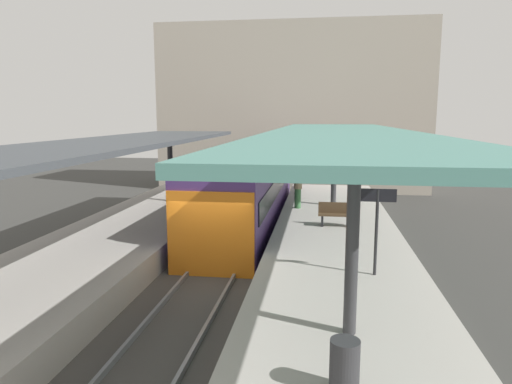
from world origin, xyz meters
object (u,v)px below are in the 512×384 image
(commuter_train, at_px, (249,189))
(platform_sign, at_px, (377,212))
(platform_bench, at_px, (338,214))
(litter_bin, at_px, (345,366))
(passenger_near_bench, at_px, (298,189))

(commuter_train, height_order, platform_sign, commuter_train)
(platform_sign, bearing_deg, platform_bench, 98.36)
(commuter_train, relative_size, litter_bin, 18.51)
(platform_bench, bearing_deg, litter_bin, -91.31)
(litter_bin, bearing_deg, platform_sign, 79.11)
(commuter_train, bearing_deg, platform_sign, -62.36)
(commuter_train, bearing_deg, platform_bench, -43.05)
(platform_sign, height_order, litter_bin, platform_sign)
(litter_bin, height_order, passenger_near_bench, passenger_near_bench)
(commuter_train, height_order, passenger_near_bench, commuter_train)
(platform_sign, relative_size, passenger_near_bench, 1.33)
(platform_bench, bearing_deg, commuter_train, 136.95)
(commuter_train, bearing_deg, litter_bin, -75.59)
(passenger_near_bench, bearing_deg, platform_bench, -62.97)
(commuter_train, height_order, litter_bin, commuter_train)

